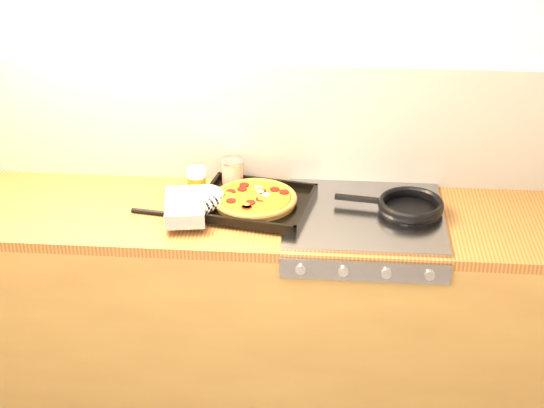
# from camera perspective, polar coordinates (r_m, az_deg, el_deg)

# --- Properties ---
(room_shell) EXTENTS (3.20, 3.20, 3.20)m
(room_shell) POSITION_cam_1_polar(r_m,az_deg,el_deg) (3.35, -1.28, 5.54)
(room_shell) COLOR white
(room_shell) RESTS_ON ground
(counter_run) EXTENTS (3.20, 0.62, 0.90)m
(counter_run) POSITION_cam_1_polar(r_m,az_deg,el_deg) (3.44, -1.64, -7.18)
(counter_run) COLOR olive
(counter_run) RESTS_ON ground
(stovetop) EXTENTS (0.60, 0.56, 0.02)m
(stovetop) POSITION_cam_1_polar(r_m,az_deg,el_deg) (3.18, 6.32, -0.79)
(stovetop) COLOR gray
(stovetop) RESTS_ON counter_run
(pizza_on_tray) EXTENTS (0.58, 0.46, 0.07)m
(pizza_on_tray) POSITION_cam_1_polar(r_m,az_deg,el_deg) (3.19, -2.48, 0.20)
(pizza_on_tray) COLOR black
(pizza_on_tray) RESTS_ON stovetop
(frying_pan) EXTENTS (0.43, 0.28, 0.04)m
(frying_pan) POSITION_cam_1_polar(r_m,az_deg,el_deg) (3.20, 9.37, -0.15)
(frying_pan) COLOR black
(frying_pan) RESTS_ON stovetop
(tomato_can) EXTENTS (0.11, 0.11, 0.12)m
(tomato_can) POSITION_cam_1_polar(r_m,az_deg,el_deg) (3.36, -2.71, 2.02)
(tomato_can) COLOR #A0200C
(tomato_can) RESTS_ON counter_run
(juice_glass) EXTENTS (0.09, 0.09, 0.13)m
(juice_glass) POSITION_cam_1_polar(r_m,az_deg,el_deg) (3.29, -5.17, 1.45)
(juice_glass) COLOR #D35F0C
(juice_glass) RESTS_ON counter_run
(wooden_spoon) EXTENTS (0.30, 0.04, 0.02)m
(wooden_spoon) POSITION_cam_1_polar(r_m,az_deg,el_deg) (3.34, -0.39, 0.96)
(wooden_spoon) COLOR #AE7249
(wooden_spoon) RESTS_ON counter_run
(black_spatula) EXTENTS (0.29, 0.10, 0.02)m
(black_spatula) POSITION_cam_1_polar(r_m,az_deg,el_deg) (3.19, -7.09, -0.74)
(black_spatula) COLOR black
(black_spatula) RESTS_ON counter_run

